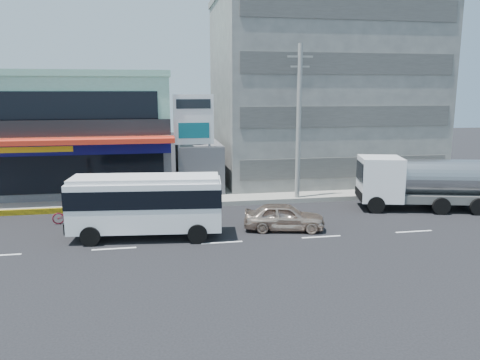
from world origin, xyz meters
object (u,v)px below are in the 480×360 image
(motorcycle_rider, at_px, (70,209))
(sedan, at_px, (284,217))
(shop_building, at_px, (85,135))
(minibus, at_px, (146,201))
(concrete_building, at_px, (319,92))
(tanker_truck, at_px, (422,182))
(satellite_dish, at_px, (199,143))
(utility_pole_near, at_px, (299,123))
(billboard, at_px, (194,125))

(motorcycle_rider, bearing_deg, sedan, -16.34)
(shop_building, bearing_deg, minibus, -70.16)
(concrete_building, relative_size, tanker_truck, 1.90)
(satellite_dish, relative_size, sedan, 0.36)
(utility_pole_near, height_order, minibus, utility_pole_near)
(billboard, bearing_deg, satellite_dish, 74.48)
(tanker_truck, distance_m, motorcycle_rider, 20.54)
(shop_building, relative_size, sedan, 2.97)
(satellite_dish, xyz_separation_m, tanker_truck, (12.83, -6.83, -1.86))
(shop_building, xyz_separation_m, tanker_truck, (20.83, -9.77, -2.28))
(concrete_building, bearing_deg, billboard, -151.08)
(shop_building, xyz_separation_m, satellite_dish, (8.00, -2.95, -0.42))
(tanker_truck, bearing_deg, satellite_dish, 151.98)
(satellite_dish, distance_m, tanker_truck, 14.65)
(concrete_building, bearing_deg, utility_pole_near, -117.76)
(tanker_truck, height_order, motorcycle_rider, tanker_truck)
(satellite_dish, height_order, billboard, billboard)
(concrete_building, xyz_separation_m, satellite_dish, (-10.00, -4.00, -3.42))
(sedan, distance_m, tanker_truck, 9.76)
(satellite_dish, bearing_deg, shop_building, 159.79)
(minibus, distance_m, sedan, 7.09)
(shop_building, xyz_separation_m, minibus, (4.49, -12.45, -2.17))
(minibus, bearing_deg, utility_pole_near, 31.82)
(billboard, distance_m, motorcycle_rider, 9.39)
(shop_building, height_order, concrete_building, concrete_building)
(shop_building, height_order, utility_pole_near, utility_pole_near)
(motorcycle_rider, bearing_deg, tanker_truck, -1.68)
(satellite_dish, distance_m, sedan, 10.52)
(concrete_building, relative_size, satellite_dish, 10.67)
(satellite_dish, distance_m, minibus, 10.28)
(concrete_building, distance_m, utility_pole_near, 8.79)
(shop_building, xyz_separation_m, billboard, (7.50, -4.75, 0.93))
(shop_building, distance_m, tanker_truck, 23.12)
(shop_building, distance_m, satellite_dish, 8.54)
(shop_building, xyz_separation_m, concrete_building, (18.00, 1.05, 3.00))
(billboard, distance_m, minibus, 8.83)
(satellite_dish, relative_size, utility_pole_near, 0.15)
(sedan, bearing_deg, concrete_building, -13.61)
(satellite_dish, bearing_deg, concrete_building, 21.80)
(shop_building, relative_size, tanker_truck, 1.47)
(sedan, bearing_deg, satellite_dish, 32.31)
(utility_pole_near, distance_m, sedan, 7.80)
(sedan, distance_m, motorcycle_rider, 11.64)
(utility_pole_near, bearing_deg, billboard, 164.52)
(billboard, bearing_deg, minibus, -111.35)
(billboard, height_order, sedan, billboard)
(shop_building, distance_m, concrete_building, 18.28)
(concrete_building, xyz_separation_m, tanker_truck, (2.83, -10.83, -5.29))
(concrete_building, relative_size, minibus, 2.13)
(concrete_building, height_order, sedan, concrete_building)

